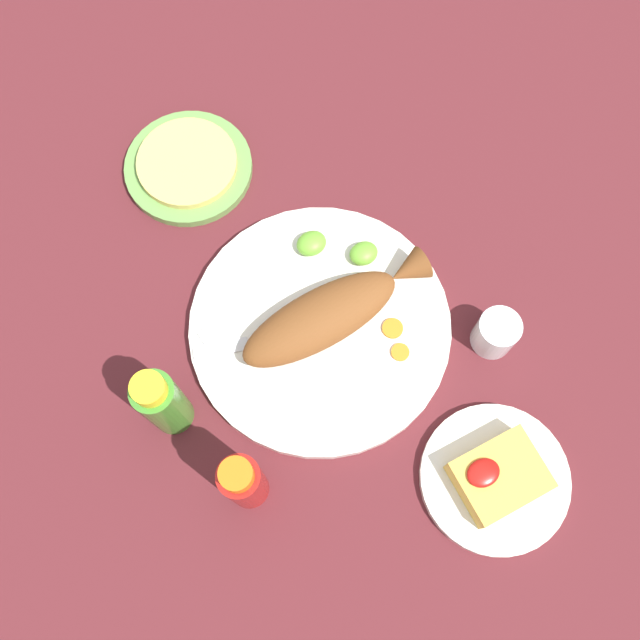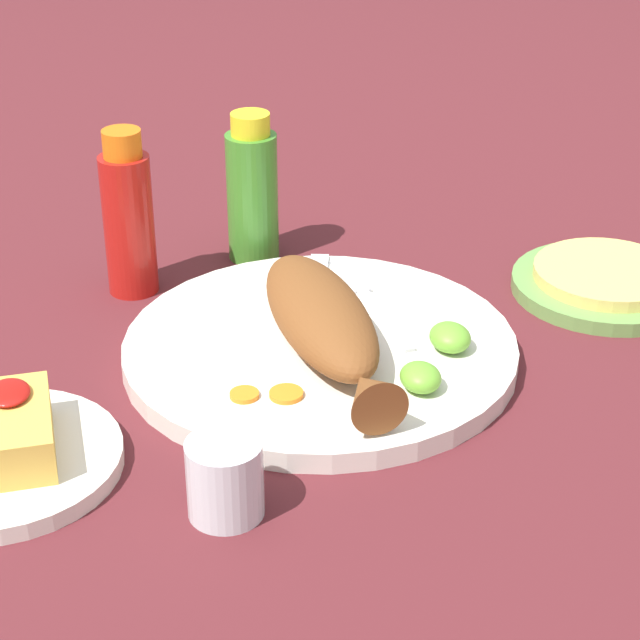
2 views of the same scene
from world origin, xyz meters
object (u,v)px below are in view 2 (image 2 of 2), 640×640
fork_near (316,292)px  salt_cup (225,483)px  main_plate (320,349)px  hot_sauce_bottle_red (128,218)px  tortilla_plate (606,286)px  hot_sauce_bottle_green (252,191)px  fried_fish (325,322)px  fork_far (366,296)px  side_plate_fries (0,461)px

fork_near → salt_cup: bearing=170.8°
main_plate → hot_sauce_bottle_red: (0.17, 0.14, 0.07)m
hot_sauce_bottle_red → salt_cup: hot_sauce_bottle_red is taller
main_plate → salt_cup: size_ratio=5.84×
tortilla_plate → fork_near: bearing=83.6°
hot_sauce_bottle_green → fork_near: bearing=-166.0°
fried_fish → hot_sauce_bottle_red: 0.24m
main_plate → fork_near: size_ratio=1.89×
salt_cup → hot_sauce_bottle_red: bearing=4.0°
hot_sauce_bottle_red → fried_fish: bearing=-142.4°
main_plate → fork_near: bearing=-12.0°
fried_fish → hot_sauce_bottle_green: size_ratio=1.75×
fork_far → salt_cup: (-0.26, 0.18, 0.01)m
main_plate → fork_near: fork_near is taller
main_plate → hot_sauce_bottle_red: hot_sauce_bottle_red is taller
fork_far → tortilla_plate: fork_far is taller
salt_cup → side_plate_fries: size_ratio=0.32×
main_plate → tortilla_plate: main_plate is taller
hot_sauce_bottle_green → main_plate: bearing=-176.1°
fork_far → tortilla_plate: size_ratio=1.03×
tortilla_plate → main_plate: bearing=100.3°
fork_far → salt_cup: bearing=140.9°
side_plate_fries → tortilla_plate: (0.15, -0.57, 0.00)m
fried_fish → side_plate_fries: 0.29m
hot_sauce_bottle_green → salt_cup: 0.42m
main_plate → fork_far: size_ratio=1.84×
tortilla_plate → hot_sauce_bottle_red: bearing=75.1°
hot_sauce_bottle_green → side_plate_fries: 0.41m
fried_fish → fork_near: (0.10, -0.02, -0.02)m
hot_sauce_bottle_green → fork_far: bearing=-153.3°
fried_fish → hot_sauce_bottle_red: bearing=35.1°
fork_near → side_plate_fries: fork_near is taller
fried_fish → salt_cup: 0.21m
fork_near → tortilla_plate: fork_near is taller
fried_fish → side_plate_fries: bearing=104.9°
fork_near → hot_sauce_bottle_green: (0.13, 0.03, 0.05)m
hot_sauce_bottle_red → salt_cup: bearing=-176.0°
hot_sauce_bottle_red → salt_cup: 0.37m
main_plate → fork_far: fork_far is taller
hot_sauce_bottle_red → side_plate_fries: (-0.27, 0.13, -0.07)m
hot_sauce_bottle_red → tortilla_plate: hot_sauce_bottle_red is taller
fork_far → hot_sauce_bottle_red: hot_sauce_bottle_red is taller
tortilla_plate → hot_sauce_bottle_green: bearing=62.5°
fork_near → hot_sauce_bottle_green: bearing=30.8°
fork_far → hot_sauce_bottle_green: hot_sauce_bottle_green is taller
tortilla_plate → fried_fish: bearing=102.9°
hot_sauce_bottle_red → fork_far: bearing=-117.5°
hot_sauce_bottle_red → fork_near: bearing=-118.3°
fried_fish → hot_sauce_bottle_red: (0.19, 0.14, 0.03)m
fork_near → hot_sauce_bottle_green: hot_sauce_bottle_green is taller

